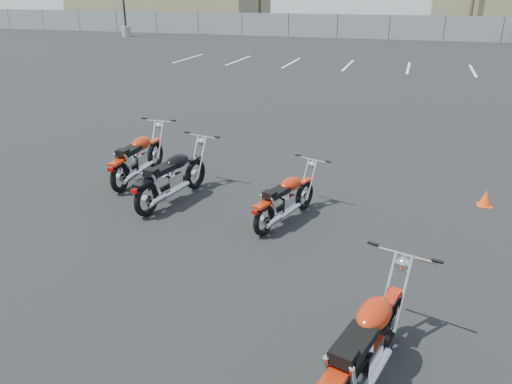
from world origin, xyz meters
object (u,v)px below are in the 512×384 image
(motorcycle_front_red, at_px, (138,158))
(motorcycle_second_black, at_px, (172,177))
(motorcycle_third_red, at_px, (286,199))
(motorcycle_rear_red, at_px, (365,346))

(motorcycle_front_red, height_order, motorcycle_second_black, motorcycle_second_black)
(motorcycle_third_red, bearing_deg, motorcycle_second_black, 174.72)
(motorcycle_second_black, height_order, motorcycle_third_red, motorcycle_second_black)
(motorcycle_front_red, bearing_deg, motorcycle_rear_red, -41.45)
(motorcycle_third_red, relative_size, motorcycle_rear_red, 0.86)
(motorcycle_front_red, bearing_deg, motorcycle_third_red, -17.02)
(motorcycle_second_black, relative_size, motorcycle_rear_red, 1.00)
(motorcycle_front_red, distance_m, motorcycle_second_black, 1.45)
(motorcycle_second_black, xyz_separation_m, motorcycle_third_red, (2.21, -0.20, -0.06))
(motorcycle_front_red, relative_size, motorcycle_rear_red, 1.00)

